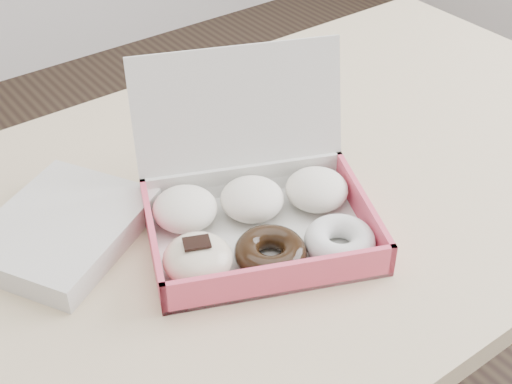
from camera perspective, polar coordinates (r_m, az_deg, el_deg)
table at (r=1.20m, az=5.51°, el=-0.57°), size 1.20×0.80×0.75m
donut_box at (r=0.98m, az=-0.05°, el=-1.62°), size 0.39×0.37×0.22m
newspapers at (r=1.02m, az=-15.21°, el=-2.88°), size 0.29×0.27×0.04m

